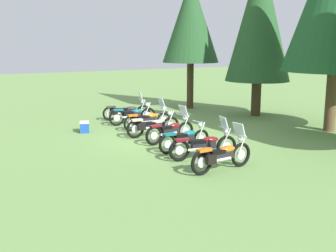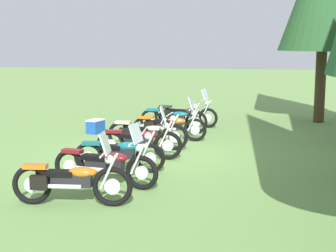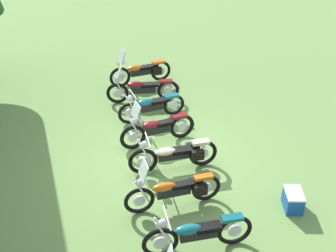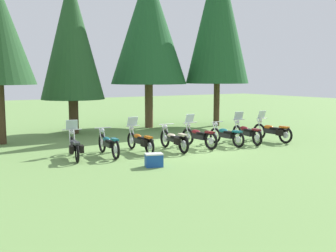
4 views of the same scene
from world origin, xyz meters
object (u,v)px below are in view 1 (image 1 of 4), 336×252
motorcycle_2 (147,119)px  motorcycle_6 (204,145)px  picnic_cooler (84,127)px  motorcycle_5 (185,138)px  pine_tree_1 (259,17)px  motorcycle_1 (133,115)px  pine_tree_0 (191,20)px  motorcycle_3 (152,125)px  motorcycle_0 (126,111)px  motorcycle_4 (171,130)px  motorcycle_7 (221,155)px

motorcycle_2 → motorcycle_6: size_ratio=0.96×
motorcycle_2 → picnic_cooler: bearing=162.5°
motorcycle_5 → pine_tree_1: pine_tree_1 is taller
motorcycle_1 → pine_tree_0: (-2.93, 5.05, 4.52)m
motorcycle_3 → motorcycle_6: size_ratio=0.98×
picnic_cooler → motorcycle_1: bearing=101.7°
motorcycle_0 → motorcycle_4: 5.29m
motorcycle_4 → motorcycle_6: 2.54m
motorcycle_5 → motorcycle_7: (2.52, -0.32, 0.03)m
motorcycle_7 → pine_tree_1: size_ratio=0.28×
pine_tree_0 → picnic_cooler: size_ratio=10.92×
motorcycle_3 → motorcycle_7: 5.17m
pine_tree_1 → motorcycle_0: bearing=-108.9°
motorcycle_7 → pine_tree_1: pine_tree_1 is taller
motorcycle_0 → motorcycle_2: size_ratio=1.02×
motorcycle_0 → motorcycle_2: bearing=-80.9°
motorcycle_5 → motorcycle_4: bearing=77.4°
motorcycle_4 → motorcycle_5: size_ratio=1.03×
motorcycle_1 → pine_tree_1: (0.94, 6.63, 4.53)m
motorcycle_3 → motorcycle_6: motorcycle_6 is taller
pine_tree_0 → pine_tree_1: size_ratio=0.90×
motorcycle_5 → motorcycle_2: bearing=78.4°
motorcycle_6 → pine_tree_0: size_ratio=0.32×
motorcycle_6 → motorcycle_7: bearing=-92.8°
motorcycle_7 → pine_tree_0: (-10.80, 5.89, 4.50)m
motorcycle_4 → picnic_cooler: (-3.49, -2.22, -0.25)m
motorcycle_2 → pine_tree_1: pine_tree_1 is taller
motorcycle_4 → pine_tree_1: bearing=18.4°
pine_tree_0 → motorcycle_7: bearing=-28.6°
motorcycle_0 → picnic_cooler: motorcycle_0 is taller
motorcycle_5 → motorcycle_7: motorcycle_7 is taller
motorcycle_0 → pine_tree_0: 6.84m
motorcycle_4 → motorcycle_5: 1.36m
pine_tree_1 → picnic_cooler: bearing=-92.6°
motorcycle_7 → pine_tree_1: bearing=38.8°
motorcycle_6 → motorcycle_1: bearing=96.0°
motorcycle_1 → motorcycle_4: size_ratio=1.03×
motorcycle_2 → motorcycle_5: bearing=-96.5°
motorcycle_2 → motorcycle_6: 5.18m
motorcycle_3 → motorcycle_4: 1.30m
motorcycle_6 → motorcycle_7: size_ratio=1.04×
picnic_cooler → pine_tree_1: bearing=87.4°
motorcycle_0 → pine_tree_1: size_ratio=0.28×
motorcycle_1 → motorcycle_5: bearing=-90.6°
motorcycle_1 → picnic_cooler: 2.60m
motorcycle_5 → motorcycle_0: bearing=80.0°
pine_tree_0 → picnic_cooler: 9.59m
motorcycle_3 → pine_tree_1: size_ratio=0.28×
motorcycle_2 → motorcycle_4: (2.62, -0.33, 0.01)m
motorcycle_1 → motorcycle_7: (7.87, -0.84, 0.02)m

